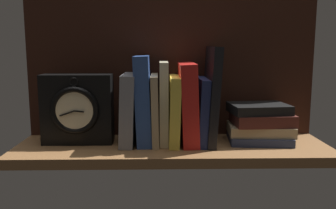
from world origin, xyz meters
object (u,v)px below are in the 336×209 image
object	(u,v)px
book_navy_bierce	(201,110)
book_blue_modern	(144,100)
book_cream_twain	(164,103)
book_black_skeptic	(211,95)
book_yellow_seinlanguage	(174,110)
book_red_requiem	(188,103)
book_tan_shortstories	(155,109)
book_stack_side	(260,124)
book_gray_chess	(129,109)
framed_clock	(77,109)

from	to	relation	value
book_navy_bierce	book_blue_modern	bearing A→B (deg)	180.00
book_cream_twain	book_black_skeptic	world-z (taller)	book_black_skeptic
book_yellow_seinlanguage	book_black_skeptic	bearing A→B (deg)	0.00
book_red_requiem	book_navy_bierce	xyz separation A→B (cm)	(3.49, 0.00, -1.94)
book_tan_shortstories	book_red_requiem	world-z (taller)	book_red_requiem
book_black_skeptic	book_stack_side	size ratio (longest dim) A/B	1.45
book_gray_chess	book_tan_shortstories	size ratio (longest dim) A/B	1.01
book_red_requiem	book_black_skeptic	world-z (taller)	book_black_skeptic
book_navy_bierce	book_cream_twain	bearing A→B (deg)	180.00
book_gray_chess	book_cream_twain	bearing A→B (deg)	0.00
book_navy_bierce	book_stack_side	xyz separation A→B (cm)	(15.74, -0.12, -3.66)
book_yellow_seinlanguage	book_navy_bierce	size ratio (longest dim) A/B	1.03
book_yellow_seinlanguage	book_black_skeptic	size ratio (longest dim) A/B	0.70
book_blue_modern	book_cream_twain	bearing A→B (deg)	0.00
book_tan_shortstories	book_navy_bierce	xyz separation A→B (cm)	(12.16, 0.00, -0.44)
framed_clock	book_stack_side	size ratio (longest dim) A/B	1.05
book_tan_shortstories	book_stack_side	distance (cm)	28.20
book_cream_twain	book_navy_bierce	distance (cm)	10.12
book_black_skeptic	book_stack_side	xyz separation A→B (cm)	(13.21, -0.12, -7.74)
book_tan_shortstories	book_cream_twain	xyz separation A→B (cm)	(2.27, 0.00, 1.70)
book_gray_chess	book_blue_modern	size ratio (longest dim) A/B	0.79
book_stack_side	book_blue_modern	bearing A→B (deg)	179.79
book_cream_twain	book_yellow_seinlanguage	bearing A→B (deg)	0.00
book_gray_chess	book_stack_side	distance (cm)	35.12
book_red_requiem	book_cream_twain	bearing A→B (deg)	180.00
book_cream_twain	book_tan_shortstories	bearing A→B (deg)	180.00
book_tan_shortstories	book_black_skeptic	bearing A→B (deg)	0.00
book_navy_bierce	book_stack_side	bearing A→B (deg)	-0.42
book_tan_shortstories	book_red_requiem	bearing A→B (deg)	0.00
book_tan_shortstories	framed_clock	distance (cm)	20.29
book_cream_twain	book_red_requiem	xyz separation A→B (cm)	(6.40, 0.00, -0.20)
book_gray_chess	book_navy_bierce	xyz separation A→B (cm)	(19.13, 0.00, -0.54)
book_yellow_seinlanguage	book_black_skeptic	distance (cm)	10.43
book_gray_chess	book_navy_bierce	world-z (taller)	book_gray_chess
book_blue_modern	book_black_skeptic	size ratio (longest dim) A/B	0.91
book_red_requiem	book_stack_side	distance (cm)	20.03
book_gray_chess	framed_clock	bearing A→B (deg)	-178.06
book_gray_chess	framed_clock	xyz separation A→B (cm)	(-13.32, -0.45, 0.04)
framed_clock	book_stack_side	xyz separation A→B (cm)	(48.19, 0.34, -4.24)
book_black_skeptic	framed_clock	bearing A→B (deg)	-179.26
book_black_skeptic	framed_clock	xyz separation A→B (cm)	(-34.98, -0.45, -3.50)
book_tan_shortstories	framed_clock	bearing A→B (deg)	-178.73
book_yellow_seinlanguage	framed_clock	size ratio (longest dim) A/B	0.97
book_tan_shortstories	book_yellow_seinlanguage	bearing A→B (deg)	0.00
book_cream_twain	book_yellow_seinlanguage	distance (cm)	3.31
book_tan_shortstories	book_cream_twain	size ratio (longest dim) A/B	0.84
book_navy_bierce	framed_clock	size ratio (longest dim) A/B	0.94
book_red_requiem	book_stack_side	xyz separation A→B (cm)	(19.23, -0.12, -5.61)
book_red_requiem	book_tan_shortstories	bearing A→B (deg)	180.00
book_gray_chess	book_stack_side	world-z (taller)	book_gray_chess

